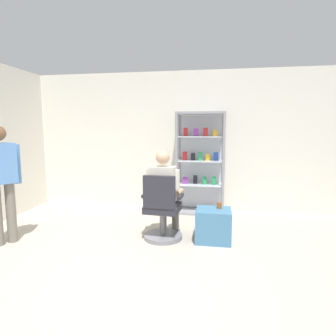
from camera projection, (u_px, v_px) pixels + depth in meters
ground_plane at (145, 285)px, 2.94m from camera, size 7.20×7.20×0.00m
back_wall at (181, 141)px, 5.70m from camera, size 6.00×0.10×2.70m
display_cabinet_main at (200, 162)px, 5.45m from camera, size 0.90×0.45×1.90m
office_chair at (162, 213)px, 4.10m from camera, size 0.58×0.56×0.96m
seated_shopkeeper at (165, 189)px, 4.21m from camera, size 0.51×0.58×1.29m
storage_crate at (213, 225)px, 4.08m from camera, size 0.49×0.44×0.46m
tea_glass at (219, 205)px, 4.09m from camera, size 0.07×0.07×0.09m
standing_customer at (1, 177)px, 3.89m from camera, size 0.38×0.46×1.63m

